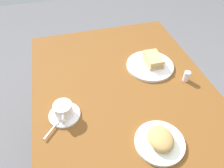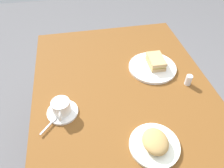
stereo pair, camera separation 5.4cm
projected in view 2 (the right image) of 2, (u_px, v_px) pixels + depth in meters
The scene contains 10 objects.
ground_plane at pixel (121, 163), 1.58m from camera, with size 6.00×6.00×0.00m, color #615F62.
dining_table at pixel (125, 105), 1.11m from camera, with size 1.26×0.90×0.76m.
sandwich_plate at pixel (152, 67), 1.18m from camera, with size 0.26×0.26×0.01m, color white.
sandwich_front at pixel (156, 61), 1.17m from camera, with size 0.13×0.08×0.05m.
coffee_saucer at pixel (63, 112), 0.96m from camera, with size 0.14×0.14×0.01m, color white.
coffee_cup at pixel (61, 107), 0.94m from camera, with size 0.11×0.08×0.06m.
spoon at pixel (51, 123), 0.91m from camera, with size 0.08×0.07×0.01m.
side_plate at pixel (154, 145), 0.84m from camera, with size 0.20×0.20×0.01m, color white.
side_food_pile at pixel (155, 141), 0.82m from camera, with size 0.12×0.10×0.04m, color tan.
salt_shaker at pixel (189, 80), 1.08m from camera, with size 0.03×0.03×0.06m, color silver.
Camera 2 is at (0.68, -0.20, 1.53)m, focal length 34.17 mm.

